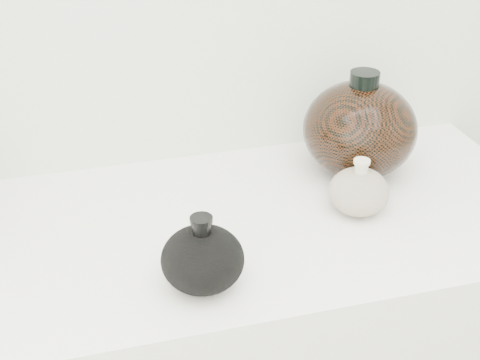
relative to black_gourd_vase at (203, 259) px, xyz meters
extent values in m
cube|color=white|center=(0.04, 0.15, -0.06)|extent=(1.20, 0.50, 0.03)
ellipsoid|color=black|center=(0.00, 0.00, 0.00)|extent=(0.14, 0.14, 0.09)
cylinder|color=black|center=(0.00, 0.00, 0.05)|extent=(0.03, 0.03, 0.03)
cylinder|color=black|center=(0.00, 0.00, 0.07)|extent=(0.04, 0.04, 0.01)
ellipsoid|color=beige|center=(0.30, 0.13, -0.01)|extent=(0.12, 0.12, 0.08)
cylinder|color=beige|center=(0.30, 0.13, 0.04)|extent=(0.03, 0.03, 0.02)
cylinder|color=beige|center=(0.30, 0.13, 0.05)|extent=(0.03, 0.03, 0.01)
ellipsoid|color=black|center=(0.35, 0.26, 0.04)|extent=(0.22, 0.22, 0.18)
cylinder|color=black|center=(0.35, 0.26, 0.14)|extent=(0.06, 0.06, 0.03)
camera|label=1|loc=(-0.15, -0.75, 0.57)|focal=50.00mm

